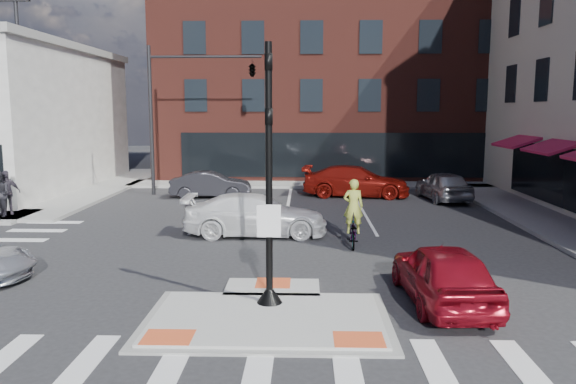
{
  "coord_description": "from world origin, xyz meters",
  "views": [
    {
      "loc": [
        0.82,
        -12.27,
        4.61
      ],
      "look_at": [
        0.28,
        5.53,
        2.0
      ],
      "focal_mm": 35.0,
      "sensor_mm": 36.0,
      "label": 1
    }
  ],
  "objects_px": {
    "bg_car_red": "(356,181)",
    "pedestrian_b": "(6,192)",
    "bg_car_silver": "(443,186)",
    "bg_car_dark": "(211,185)",
    "cyclist": "(353,224)",
    "white_pickup": "(256,215)",
    "red_sedan": "(443,273)"
  },
  "relations": [
    {
      "from": "bg_car_red",
      "to": "cyclist",
      "type": "distance_m",
      "value": 11.19
    },
    {
      "from": "bg_car_silver",
      "to": "pedestrian_b",
      "type": "xyz_separation_m",
      "value": [
        -19.91,
        -5.29,
        0.34
      ]
    },
    {
      "from": "red_sedan",
      "to": "bg_car_dark",
      "type": "bearing_deg",
      "value": -66.0
    },
    {
      "from": "white_pickup",
      "to": "pedestrian_b",
      "type": "relative_size",
      "value": 2.77
    },
    {
      "from": "bg_car_dark",
      "to": "cyclist",
      "type": "bearing_deg",
      "value": -150.1
    },
    {
      "from": "cyclist",
      "to": "bg_car_red",
      "type": "bearing_deg",
      "value": -92.07
    },
    {
      "from": "bg_car_silver",
      "to": "bg_car_dark",
      "type": "bearing_deg",
      "value": -9.58
    },
    {
      "from": "white_pickup",
      "to": "cyclist",
      "type": "bearing_deg",
      "value": -116.14
    },
    {
      "from": "red_sedan",
      "to": "bg_car_red",
      "type": "relative_size",
      "value": 0.77
    },
    {
      "from": "cyclist",
      "to": "white_pickup",
      "type": "bearing_deg",
      "value": -21.18
    },
    {
      "from": "bg_car_silver",
      "to": "white_pickup",
      "type": "bearing_deg",
      "value": 36.25
    },
    {
      "from": "bg_car_silver",
      "to": "bg_car_red",
      "type": "distance_m",
      "value": 4.52
    },
    {
      "from": "bg_car_red",
      "to": "pedestrian_b",
      "type": "relative_size",
      "value": 2.98
    },
    {
      "from": "red_sedan",
      "to": "bg_car_silver",
      "type": "xyz_separation_m",
      "value": [
        3.78,
        15.63,
        0.02
      ]
    },
    {
      "from": "white_pickup",
      "to": "bg_car_red",
      "type": "bearing_deg",
      "value": -26.94
    },
    {
      "from": "bg_car_dark",
      "to": "bg_car_red",
      "type": "height_order",
      "value": "bg_car_red"
    },
    {
      "from": "cyclist",
      "to": "bg_car_silver",
      "type": "bearing_deg",
      "value": -115.2
    },
    {
      "from": "white_pickup",
      "to": "bg_car_red",
      "type": "distance_m",
      "value": 10.57
    },
    {
      "from": "bg_car_dark",
      "to": "cyclist",
      "type": "relative_size",
      "value": 1.82
    },
    {
      "from": "red_sedan",
      "to": "bg_car_dark",
      "type": "xyz_separation_m",
      "value": [
        -8.29,
        16.2,
        -0.05
      ]
    },
    {
      "from": "cyclist",
      "to": "red_sedan",
      "type": "bearing_deg",
      "value": 109.9
    },
    {
      "from": "red_sedan",
      "to": "white_pickup",
      "type": "height_order",
      "value": "white_pickup"
    },
    {
      "from": "red_sedan",
      "to": "cyclist",
      "type": "bearing_deg",
      "value": -76.73
    },
    {
      "from": "red_sedan",
      "to": "bg_car_red",
      "type": "distance_m",
      "value": 16.83
    },
    {
      "from": "white_pickup",
      "to": "bg_car_red",
      "type": "xyz_separation_m",
      "value": [
        4.55,
        9.54,
        0.06
      ]
    },
    {
      "from": "bg_car_dark",
      "to": "bg_car_red",
      "type": "xyz_separation_m",
      "value": [
        7.71,
        0.62,
        0.13
      ]
    },
    {
      "from": "white_pickup",
      "to": "bg_car_dark",
      "type": "xyz_separation_m",
      "value": [
        -3.16,
        8.92,
        -0.07
      ]
    },
    {
      "from": "red_sedan",
      "to": "bg_car_dark",
      "type": "relative_size",
      "value": 1.04
    },
    {
      "from": "pedestrian_b",
      "to": "cyclist",
      "type": "bearing_deg",
      "value": -51.9
    },
    {
      "from": "red_sedan",
      "to": "white_pickup",
      "type": "xyz_separation_m",
      "value": [
        -5.13,
        7.28,
        0.02
      ]
    },
    {
      "from": "red_sedan",
      "to": "bg_car_silver",
      "type": "distance_m",
      "value": 16.08
    },
    {
      "from": "red_sedan",
      "to": "pedestrian_b",
      "type": "distance_m",
      "value": 19.16
    }
  ]
}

